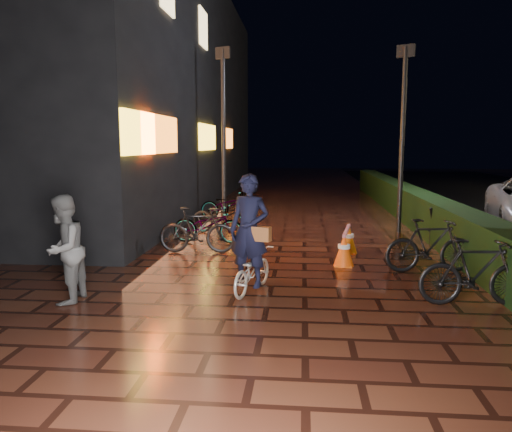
# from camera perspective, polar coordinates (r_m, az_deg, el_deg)

# --- Properties ---
(ground) EXTENTS (80.00, 80.00, 0.00)m
(ground) POSITION_cam_1_polar(r_m,az_deg,el_deg) (9.02, 5.57, -7.09)
(ground) COLOR #381911
(ground) RESTS_ON ground
(hedge) EXTENTS (0.70, 20.00, 1.00)m
(hedge) POSITION_cam_1_polar(r_m,az_deg,el_deg) (17.13, 16.64, 1.63)
(hedge) COLOR black
(hedge) RESTS_ON ground
(bystander_person) EXTENTS (0.62, 0.80, 1.64)m
(bystander_person) POSITION_cam_1_polar(r_m,az_deg,el_deg) (8.00, -21.14, -3.58)
(bystander_person) COLOR #5F5F61
(bystander_person) RESTS_ON ground
(storefront_block) EXTENTS (12.09, 22.00, 9.00)m
(storefront_block) POSITION_cam_1_polar(r_m,az_deg,el_deg) (22.39, -20.15, 13.23)
(storefront_block) COLOR black
(storefront_block) RESTS_ON ground
(lamp_post_hedge) EXTENTS (0.46, 0.25, 4.91)m
(lamp_post_hedge) POSITION_cam_1_polar(r_m,az_deg,el_deg) (13.85, 16.40, 9.26)
(lamp_post_hedge) COLOR black
(lamp_post_hedge) RESTS_ON ground
(lamp_post_sf) EXTENTS (0.50, 0.25, 5.34)m
(lamp_post_sf) POSITION_cam_1_polar(r_m,az_deg,el_deg) (16.04, -3.72, 10.26)
(lamp_post_sf) COLOR black
(lamp_post_sf) RESTS_ON ground
(cyclist) EXTENTS (0.85, 1.42, 1.92)m
(cyclist) POSITION_cam_1_polar(r_m,az_deg,el_deg) (7.98, -0.64, -3.81)
(cyclist) COLOR silver
(cyclist) RESTS_ON ground
(traffic_barrier) EXTENTS (0.59, 1.57, 0.64)m
(traffic_barrier) POSITION_cam_1_polar(r_m,az_deg,el_deg) (10.53, 10.28, -3.18)
(traffic_barrier) COLOR #FC540D
(traffic_barrier) RESTS_ON ground
(cart_assembly) EXTENTS (0.56, 0.50, 0.91)m
(cart_assembly) POSITION_cam_1_polar(r_m,az_deg,el_deg) (12.59, 20.09, -0.97)
(cart_assembly) COLOR black
(cart_assembly) RESTS_ON ground
(parked_bikes_storefront) EXTENTS (2.03, 5.41, 1.01)m
(parked_bikes_storefront) POSITION_cam_1_polar(r_m,az_deg,el_deg) (13.09, -4.58, -0.16)
(parked_bikes_storefront) COLOR black
(parked_bikes_storefront) RESTS_ON ground
(parked_bikes_hedge) EXTENTS (1.91, 2.56, 1.01)m
(parked_bikes_hedge) POSITION_cam_1_polar(r_m,az_deg,el_deg) (8.93, 21.35, -4.44)
(parked_bikes_hedge) COLOR black
(parked_bikes_hedge) RESTS_ON ground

